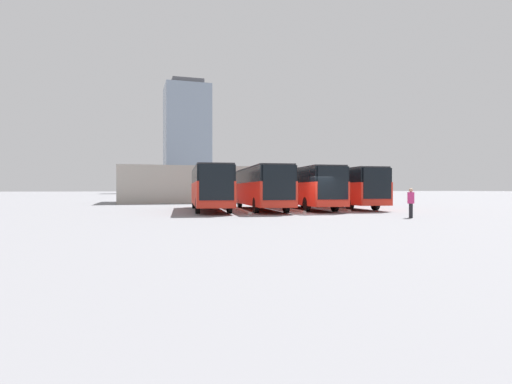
% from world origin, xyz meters
% --- Properties ---
extents(ground_plane, '(600.00, 600.00, 0.00)m').
position_xyz_m(ground_plane, '(0.00, 0.00, 0.00)').
color(ground_plane, gray).
extents(bus_0, '(3.85, 12.69, 3.31)m').
position_xyz_m(bus_0, '(-5.91, -6.74, 1.85)').
color(bus_0, red).
rests_on(bus_0, ground_plane).
extents(curb_divider_0, '(1.00, 6.70, 0.15)m').
position_xyz_m(curb_divider_0, '(-3.94, -4.89, 0.07)').
color(curb_divider_0, '#B2B2AD').
rests_on(curb_divider_0, ground_plane).
extents(bus_1, '(3.85, 12.69, 3.31)m').
position_xyz_m(bus_1, '(-1.97, -6.00, 1.85)').
color(bus_1, red).
rests_on(bus_1, ground_plane).
extents(curb_divider_1, '(1.00, 6.70, 0.15)m').
position_xyz_m(curb_divider_1, '(0.00, -4.15, 0.07)').
color(curb_divider_1, '#B2B2AD').
rests_on(curb_divider_1, ground_plane).
extents(bus_2, '(3.85, 12.69, 3.31)m').
position_xyz_m(bus_2, '(1.97, -5.71, 1.85)').
color(bus_2, red).
rests_on(bus_2, ground_plane).
extents(curb_divider_2, '(1.00, 6.70, 0.15)m').
position_xyz_m(curb_divider_2, '(3.94, -3.86, 0.07)').
color(curb_divider_2, '#B2B2AD').
rests_on(curb_divider_2, ground_plane).
extents(bus_3, '(3.85, 12.69, 3.31)m').
position_xyz_m(bus_3, '(5.92, -6.20, 1.85)').
color(bus_3, red).
rests_on(bus_3, ground_plane).
extents(pedestrian, '(0.52, 0.52, 1.70)m').
position_xyz_m(pedestrian, '(-3.65, 5.01, 0.91)').
color(pedestrian, black).
rests_on(pedestrian, ground_plane).
extents(station_building, '(26.55, 12.22, 4.37)m').
position_xyz_m(station_building, '(0.00, -25.95, 2.22)').
color(station_building, '#A8A399').
rests_on(station_building, ground_plane).
extents(office_tower, '(18.71, 18.71, 48.09)m').
position_xyz_m(office_tower, '(-10.69, -148.54, 23.45)').
color(office_tower, '#7F8EA3').
rests_on(office_tower, ground_plane).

